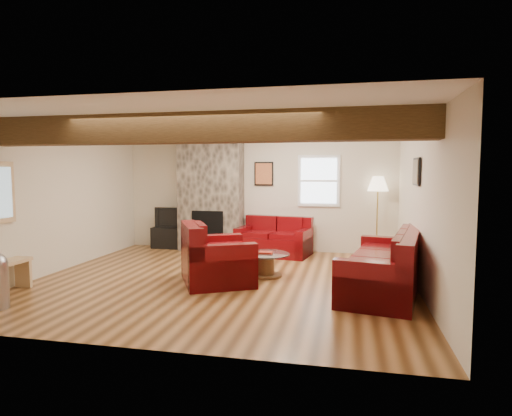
{
  "coord_description": "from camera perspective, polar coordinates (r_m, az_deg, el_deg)",
  "views": [
    {
      "loc": [
        1.96,
        -6.52,
        1.76
      ],
      "look_at": [
        0.47,
        0.4,
        1.15
      ],
      "focal_mm": 30.0,
      "sensor_mm": 36.0,
      "label": 1
    }
  ],
  "objects": [
    {
      "name": "television",
      "position": [
        9.9,
        -11.0,
        -1.24
      ],
      "size": [
        0.8,
        0.11,
        0.46
      ],
      "primitive_type": "imported",
      "color": "black",
      "rests_on": "tv_cabinet"
    },
    {
      "name": "ceiling_dome",
      "position": [
        7.52,
        4.05,
        10.12
      ],
      "size": [
        0.4,
        0.4,
        0.18
      ],
      "primitive_type": null,
      "color": "white",
      "rests_on": "room"
    },
    {
      "name": "chimney_breast",
      "position": [
        9.5,
        -6.04,
        1.67
      ],
      "size": [
        1.4,
        0.67,
        2.5
      ],
      "color": "#322D27",
      "rests_on": "floor"
    },
    {
      "name": "sofa_three",
      "position": [
        6.56,
        16.54,
        -6.82
      ],
      "size": [
        1.39,
        2.45,
        0.89
      ],
      "primitive_type": null,
      "rotation": [
        0.0,
        0.0,
        -1.77
      ],
      "color": "#450405",
      "rests_on": "floor"
    },
    {
      "name": "armchair_red",
      "position": [
        6.81,
        -5.18,
        -5.98
      ],
      "size": [
        1.44,
        1.51,
        0.94
      ],
      "primitive_type": null,
      "rotation": [
        0.0,
        0.0,
        2.05
      ],
      "color": "#450405",
      "rests_on": "floor"
    },
    {
      "name": "room",
      "position": [
        6.83,
        -4.59,
        0.65
      ],
      "size": [
        8.0,
        8.0,
        8.0
      ],
      "color": "#593617",
      "rests_on": "ground"
    },
    {
      "name": "oak_beam",
      "position": [
        5.65,
        -8.38,
        10.48
      ],
      "size": [
        6.0,
        0.36,
        0.38
      ],
      "primitive_type": "cube",
      "color": "#352310",
      "rests_on": "room"
    },
    {
      "name": "artwork_back",
      "position": [
        9.4,
        1.04,
        4.59
      ],
      "size": [
        0.42,
        0.06,
        0.52
      ],
      "primitive_type": null,
      "color": "black",
      "rests_on": "room"
    },
    {
      "name": "coal_bucket",
      "position": [
        9.34,
        -8.05,
        -4.91
      ],
      "size": [
        0.35,
        0.35,
        0.33
      ],
      "primitive_type": null,
      "color": "slate",
      "rests_on": "floor"
    },
    {
      "name": "floor_lamp",
      "position": [
        9.09,
        15.94,
        2.56
      ],
      "size": [
        0.42,
        0.42,
        1.65
      ],
      "color": "tan",
      "rests_on": "floor"
    },
    {
      "name": "coffee_table",
      "position": [
        7.21,
        1.32,
        -7.58
      ],
      "size": [
        0.8,
        0.8,
        0.42
      ],
      "color": "#4A2D17",
      "rests_on": "floor"
    },
    {
      "name": "tv_cabinet",
      "position": [
        9.96,
        -10.96,
        -3.92
      ],
      "size": [
        0.95,
        0.38,
        0.48
      ],
      "primitive_type": "cube",
      "color": "black",
      "rests_on": "floor"
    },
    {
      "name": "back_window",
      "position": [
        9.25,
        8.37,
        3.6
      ],
      "size": [
        0.9,
        0.08,
        1.1
      ],
      "primitive_type": null,
      "color": "white",
      "rests_on": "room"
    },
    {
      "name": "loveseat",
      "position": [
        8.98,
        2.39,
        -3.79
      ],
      "size": [
        1.61,
        1.09,
        0.79
      ],
      "primitive_type": null,
      "rotation": [
        0.0,
        0.0,
        -0.16
      ],
      "color": "#450405",
      "rests_on": "floor"
    },
    {
      "name": "artwork_right",
      "position": [
        6.89,
        20.55,
        4.55
      ],
      "size": [
        0.06,
        0.55,
        0.42
      ],
      "primitive_type": null,
      "color": "black",
      "rests_on": "room"
    }
  ]
}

